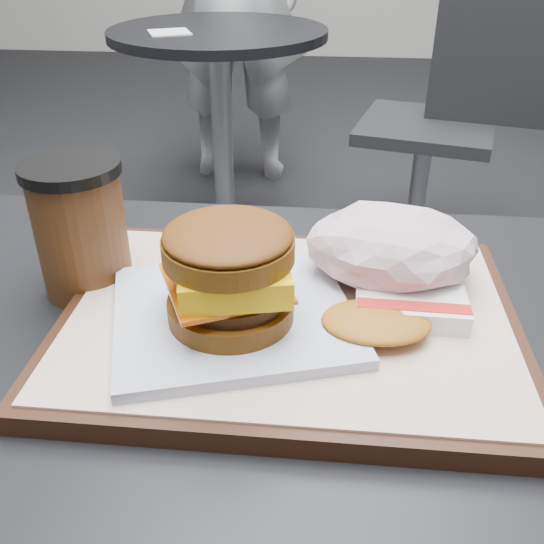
{
  "coord_description": "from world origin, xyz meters",
  "views": [
    {
      "loc": [
        0.02,
        -0.36,
        1.08
      ],
      "look_at": [
        -0.02,
        0.04,
        0.83
      ],
      "focal_mm": 40.0,
      "sensor_mm": 36.0,
      "label": 1
    }
  ],
  "objects_px": {
    "customer_table": "(286,523)",
    "crumpled_wrapper": "(392,247)",
    "hash_brown": "(395,312)",
    "neighbor_table": "(221,92)",
    "breakfast_sandwich": "(231,283)",
    "coffee_cup": "(80,227)",
    "neighbor_chair": "(450,113)",
    "serving_tray": "(289,321)"
  },
  "relations": [
    {
      "from": "hash_brown",
      "to": "coffee_cup",
      "type": "distance_m",
      "value": 0.29
    },
    {
      "from": "crumpled_wrapper",
      "to": "neighbor_table",
      "type": "distance_m",
      "value": 1.62
    },
    {
      "from": "neighbor_table",
      "to": "customer_table",
      "type": "bearing_deg",
      "value": -78.02
    },
    {
      "from": "hash_brown",
      "to": "crumpled_wrapper",
      "type": "relative_size",
      "value": 0.8
    },
    {
      "from": "crumpled_wrapper",
      "to": "neighbor_table",
      "type": "relative_size",
      "value": 0.2
    },
    {
      "from": "hash_brown",
      "to": "crumpled_wrapper",
      "type": "height_order",
      "value": "crumpled_wrapper"
    },
    {
      "from": "customer_table",
      "to": "coffee_cup",
      "type": "bearing_deg",
      "value": 152.37
    },
    {
      "from": "breakfast_sandwich",
      "to": "hash_brown",
      "type": "distance_m",
      "value": 0.13
    },
    {
      "from": "hash_brown",
      "to": "neighbor_chair",
      "type": "relative_size",
      "value": 0.14
    },
    {
      "from": "hash_brown",
      "to": "neighbor_table",
      "type": "bearing_deg",
      "value": 105.07
    },
    {
      "from": "hash_brown",
      "to": "crumpled_wrapper",
      "type": "bearing_deg",
      "value": 90.08
    },
    {
      "from": "hash_brown",
      "to": "neighbor_table",
      "type": "xyz_separation_m",
      "value": [
        -0.43,
        1.61,
        -0.25
      ]
    },
    {
      "from": "serving_tray",
      "to": "breakfast_sandwich",
      "type": "xyz_separation_m",
      "value": [
        -0.04,
        -0.02,
        0.05
      ]
    },
    {
      "from": "customer_table",
      "to": "coffee_cup",
      "type": "height_order",
      "value": "coffee_cup"
    },
    {
      "from": "serving_tray",
      "to": "neighbor_chair",
      "type": "bearing_deg",
      "value": 75.43
    },
    {
      "from": "crumpled_wrapper",
      "to": "neighbor_chair",
      "type": "relative_size",
      "value": 0.17
    },
    {
      "from": "serving_tray",
      "to": "breakfast_sandwich",
      "type": "bearing_deg",
      "value": -152.52
    },
    {
      "from": "customer_table",
      "to": "crumpled_wrapper",
      "type": "relative_size",
      "value": 5.36
    },
    {
      "from": "customer_table",
      "to": "crumpled_wrapper",
      "type": "distance_m",
      "value": 0.28
    },
    {
      "from": "hash_brown",
      "to": "customer_table",
      "type": "bearing_deg",
      "value": -151.56
    },
    {
      "from": "hash_brown",
      "to": "breakfast_sandwich",
      "type": "bearing_deg",
      "value": -173.52
    },
    {
      "from": "serving_tray",
      "to": "coffee_cup",
      "type": "relative_size",
      "value": 3.04
    },
    {
      "from": "crumpled_wrapper",
      "to": "serving_tray",
      "type": "bearing_deg",
      "value": -145.34
    },
    {
      "from": "breakfast_sandwich",
      "to": "crumpled_wrapper",
      "type": "xyz_separation_m",
      "value": [
        0.13,
        0.08,
        -0.01
      ]
    },
    {
      "from": "hash_brown",
      "to": "coffee_cup",
      "type": "xyz_separation_m",
      "value": [
        -0.28,
        0.06,
        0.03
      ]
    },
    {
      "from": "customer_table",
      "to": "breakfast_sandwich",
      "type": "relative_size",
      "value": 3.46
    },
    {
      "from": "hash_brown",
      "to": "neighbor_table",
      "type": "height_order",
      "value": "hash_brown"
    },
    {
      "from": "serving_tray",
      "to": "neighbor_table",
      "type": "relative_size",
      "value": 0.51
    },
    {
      "from": "crumpled_wrapper",
      "to": "neighbor_table",
      "type": "height_order",
      "value": "crumpled_wrapper"
    },
    {
      "from": "breakfast_sandwich",
      "to": "neighbor_table",
      "type": "bearing_deg",
      "value": 100.55
    },
    {
      "from": "breakfast_sandwich",
      "to": "crumpled_wrapper",
      "type": "distance_m",
      "value": 0.15
    },
    {
      "from": "crumpled_wrapper",
      "to": "neighbor_chair",
      "type": "xyz_separation_m",
      "value": [
        0.32,
        1.5,
        -0.31
      ]
    },
    {
      "from": "customer_table",
      "to": "serving_tray",
      "type": "height_order",
      "value": "serving_tray"
    },
    {
      "from": "coffee_cup",
      "to": "crumpled_wrapper",
      "type": "bearing_deg",
      "value": 1.95
    },
    {
      "from": "customer_table",
      "to": "hash_brown",
      "type": "bearing_deg",
      "value": 28.44
    },
    {
      "from": "breakfast_sandwich",
      "to": "crumpled_wrapper",
      "type": "bearing_deg",
      "value": 32.36
    },
    {
      "from": "neighbor_table",
      "to": "neighbor_chair",
      "type": "distance_m",
      "value": 0.75
    },
    {
      "from": "breakfast_sandwich",
      "to": "coffee_cup",
      "type": "relative_size",
      "value": 1.85
    },
    {
      "from": "neighbor_table",
      "to": "neighbor_chair",
      "type": "bearing_deg",
      "value": -2.48
    },
    {
      "from": "serving_tray",
      "to": "neighbor_table",
      "type": "xyz_separation_m",
      "value": [
        -0.35,
        1.6,
        -0.23
      ]
    },
    {
      "from": "neighbor_chair",
      "to": "customer_table",
      "type": "bearing_deg",
      "value": -103.98
    },
    {
      "from": "coffee_cup",
      "to": "neighbor_chair",
      "type": "relative_size",
      "value": 0.14
    }
  ]
}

